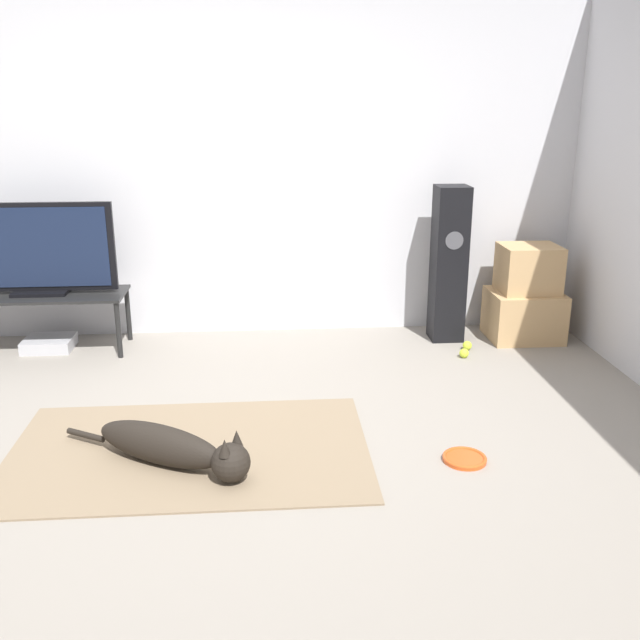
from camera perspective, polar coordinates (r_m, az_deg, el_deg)
The scene contains 13 objects.
ground_plane at distance 3.68m, azimuth -7.63°, elevation -11.04°, with size 12.00×12.00×0.00m, color gray.
wall_back at distance 5.36m, azimuth -7.06°, elevation 12.30°, with size 8.00×0.06×2.55m.
area_rug at distance 3.79m, azimuth -10.40°, elevation -10.23°, with size 1.84×1.16×0.01m.
dog at distance 3.60m, azimuth -11.61°, elevation -9.97°, with size 0.98×0.62×0.24m.
frisbee at distance 3.71m, azimuth 11.49°, elevation -10.79°, with size 0.22×0.22×0.03m.
cardboard_box_lower at distance 5.55m, azimuth 15.99°, elevation 0.38°, with size 0.52×0.44×0.36m.
cardboard_box_upper at distance 5.47m, azimuth 16.36°, elevation 3.96°, with size 0.42×0.35×0.35m.
floor_speaker at distance 5.31m, azimuth 10.26°, elevation 4.41°, with size 0.23×0.24×1.14m.
tv_stand at distance 5.39m, azimuth -21.35°, elevation 1.49°, with size 1.16×0.44×0.42m.
tv at distance 5.31m, azimuth -21.77°, elevation 5.23°, with size 1.07×0.20×0.64m.
tennis_ball_by_boxes at distance 5.24m, azimuth 11.69°, elevation -2.01°, with size 0.07×0.07×0.07m.
tennis_ball_near_speaker at distance 5.08m, azimuth 11.45°, elevation -2.62°, with size 0.07×0.07×0.07m.
game_console at distance 5.50m, azimuth -20.85°, elevation -1.76°, with size 0.34×0.29×0.08m.
Camera 1 is at (0.23, -3.23, 1.75)m, focal length 40.00 mm.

